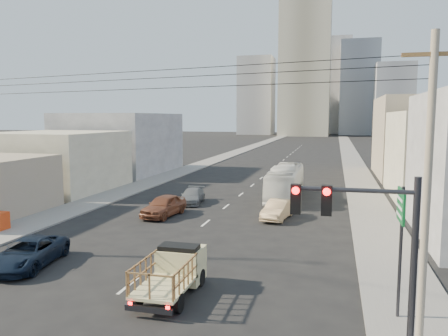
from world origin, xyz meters
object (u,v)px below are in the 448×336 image
at_px(flatbed_pickup, 172,269).
at_px(utility_pole, 427,193).
at_px(green_sign, 401,221).
at_px(sedan_tan, 278,210).
at_px(traffic_signal, 372,249).
at_px(sedan_grey, 192,196).
at_px(navy_pickup, 28,253).
at_px(city_bus, 285,182).
at_px(sedan_brown, 164,206).

distance_m(flatbed_pickup, utility_pole, 10.43).
bearing_deg(green_sign, flatbed_pickup, 179.33).
bearing_deg(sedan_tan, traffic_signal, -66.81).
distance_m(sedan_grey, green_sign, 24.21).
xyz_separation_m(navy_pickup, green_sign, (17.20, -1.63, 3.05)).
relative_size(navy_pickup, utility_pole, 0.50).
distance_m(traffic_signal, utility_pole, 3.24).
relative_size(flatbed_pickup, sedan_tan, 1.04).
bearing_deg(city_bus, traffic_signal, -79.59).
height_order(green_sign, utility_pole, utility_pole).
xyz_separation_m(city_bus, sedan_grey, (-7.67, -4.28, -0.88)).
height_order(sedan_tan, traffic_signal, traffic_signal).
relative_size(navy_pickup, sedan_grey, 1.15).
distance_m(flatbed_pickup, green_sign, 9.29).
distance_m(sedan_brown, green_sign, 20.56).
bearing_deg(sedan_brown, sedan_grey, 92.09).
relative_size(sedan_tan, green_sign, 0.85).
xyz_separation_m(sedan_brown, traffic_signal, (13.50, -18.87, 3.28)).
xyz_separation_m(navy_pickup, sedan_grey, (2.79, 17.57, -0.07)).
xyz_separation_m(sedan_grey, green_sign, (14.41, -19.20, 3.11)).
xyz_separation_m(navy_pickup, city_bus, (10.46, 21.84, 0.82)).
xyz_separation_m(city_bus, sedan_brown, (-8.14, -9.60, -0.71)).
bearing_deg(utility_pole, sedan_brown, 132.93).
bearing_deg(sedan_tan, flatbed_pickup, -90.31).
relative_size(sedan_brown, sedan_grey, 1.08).
distance_m(navy_pickup, sedan_grey, 17.79).
xyz_separation_m(sedan_grey, utility_pole, (14.75, -21.70, 4.55)).
height_order(sedan_brown, sedan_grey, sedan_brown).
height_order(city_bus, green_sign, green_sign).
bearing_deg(green_sign, sedan_grey, 126.90).
height_order(city_bus, sedan_grey, city_bus).
xyz_separation_m(sedan_brown, sedan_grey, (0.48, 5.33, -0.17)).
height_order(navy_pickup, green_sign, green_sign).
relative_size(flatbed_pickup, sedan_brown, 0.94).
distance_m(sedan_brown, utility_pole, 22.78).
relative_size(flatbed_pickup, green_sign, 0.88).
xyz_separation_m(sedan_tan, green_sign, (6.37, -15.08, 3.05)).
bearing_deg(utility_pole, sedan_tan, 110.87).
bearing_deg(navy_pickup, sedan_grey, 72.73).
relative_size(flatbed_pickup, navy_pickup, 0.88).
bearing_deg(sedan_grey, utility_pole, -63.05).
relative_size(green_sign, utility_pole, 0.50).
bearing_deg(navy_pickup, green_sign, -13.65).
bearing_deg(sedan_tan, utility_pole, -59.85).
relative_size(flatbed_pickup, sedan_grey, 1.01).
relative_size(city_bus, sedan_tan, 2.57).
relative_size(sedan_tan, utility_pole, 0.42).
relative_size(flatbed_pickup, city_bus, 0.41).
bearing_deg(traffic_signal, sedan_grey, 118.28).
bearing_deg(utility_pole, green_sign, 97.67).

